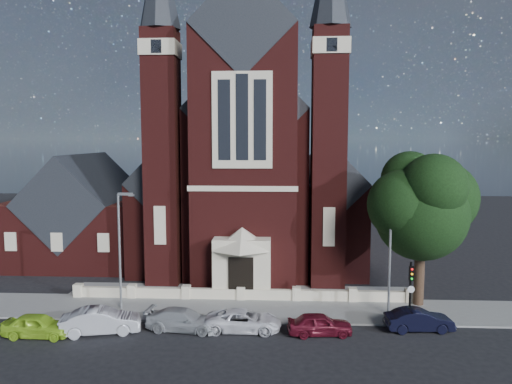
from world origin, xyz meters
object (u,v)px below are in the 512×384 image
Objects in this scene: church at (254,172)px; street_lamp_left at (121,244)px; traffic_signal at (411,284)px; car_silver_b at (183,320)px; car_white_suv at (244,321)px; car_silver_a at (101,321)px; car_navy at (419,320)px; street_tree at (424,208)px; street_lamp_right at (391,247)px; car_dark_red at (320,324)px; parish_hall at (85,219)px; car_lime_van at (38,326)px.

church is 4.31× the size of street_lamp_left.
car_silver_b is at bearing -173.03° from traffic_signal.
car_white_suv is at bearing -20.52° from street_lamp_left.
street_lamp_left is 5.57m from car_silver_a.
car_silver_a is at bearing 95.92° from car_white_suv.
car_silver_b is 14.39m from car_navy.
car_silver_b is at bearing -162.30° from street_tree.
car_silver_b is 0.98× the size of car_white_suv.
car_navy is (0.29, -1.05, -1.91)m from traffic_signal.
street_lamp_right is (10.09, -18.94, -3.59)m from church.
car_dark_red is at bearing 94.11° from car_navy.
street_tree is 3.84m from street_lamp_right.
street_lamp_right is at bearing -28.22° from parish_hall.
church is at bearing -1.08° from car_silver_b.
street_lamp_left is at bearing -14.03° from car_silver_a.
car_silver_a reaches higher than car_lime_van.
street_lamp_right is 18.85m from car_silver_a.
street_tree is 2.77× the size of car_dark_red.
car_silver_a is at bearing -65.88° from parish_hall.
car_silver_b is (4.84, 0.75, -0.11)m from car_silver_a.
street_lamp_right reaches higher than traffic_signal.
parish_hall reaches higher than car_lime_van.
car_silver_a is 8.58m from car_white_suv.
parish_hall is 19.57m from car_lime_van.
parish_hall is 2.60× the size of car_silver_a.
car_lime_van is at bearing -76.36° from parish_hall.
car_silver_a reaches higher than car_white_suv.
car_silver_b is (8.37, 1.44, -0.03)m from car_lime_van.
traffic_signal is at bearing 10.63° from car_navy.
church reaches higher than car_white_suv.
car_navy reaches higher than car_dark_red.
car_navy is (10.68, 0.57, 0.03)m from car_white_suv.
car_navy is (19.20, -2.62, -3.93)m from street_lamp_left.
car_navy is (6.09, 0.96, 0.01)m from car_dark_red.
car_silver_a is at bearing 105.59° from car_silver_b.
church reaches higher than traffic_signal.
church is 21.76m from street_lamp_right.
car_silver_a is at bearing -172.57° from traffic_signal.
parish_hall is 27.75m from car_dark_red.
car_lime_van is (-21.54, -4.74, -3.91)m from street_lamp_right.
street_tree is 2.35× the size of car_silver_b.
car_lime_van is at bearing 106.58° from car_silver_b.
car_navy is at bearing -86.26° from car_dark_red.
church is at bearing 67.34° from street_lamp_left.
car_lime_van reaches higher than car_white_suv.
car_white_suv is (-11.98, -4.90, -6.32)m from street_tree.
car_silver_a is (-0.01, -4.04, -3.83)m from street_lamp_left.
traffic_signal is at bearing -59.99° from street_lamp_right.
street_tree is at bearing -23.26° from parish_hall.
parish_hall reaches higher than car_silver_b.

